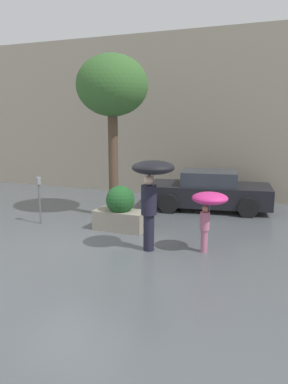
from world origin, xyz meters
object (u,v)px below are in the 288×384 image
object	(u,v)px
person_child	(209,203)
street_tree	(112,88)
parked_car_near	(209,191)
person_adult	(152,183)
planter_box	(120,210)
parking_meter	(39,191)

from	to	relation	value
person_child	street_tree	bearing A→B (deg)	150.08
street_tree	parked_car_near	bearing A→B (deg)	39.32
person_adult	person_child	size ratio (longest dim) A/B	1.51
planter_box	street_tree	xyz separation A→B (m)	(-0.77, 1.17, 3.23)
planter_box	street_tree	distance (m)	3.52
person_child	parked_car_near	xyz separation A→B (m)	(-0.84, 4.03, -0.53)
person_child	parked_car_near	distance (m)	4.15
person_child	parking_meter	world-z (taller)	person_child
person_child	street_tree	xyz separation A→B (m)	(-3.29, 2.02, 2.64)
planter_box	person_child	distance (m)	2.73
planter_box	person_adult	bearing A→B (deg)	-42.84
parked_car_near	parking_meter	world-z (taller)	parking_meter
planter_box	street_tree	size ratio (longest dim) A/B	0.29
planter_box	street_tree	bearing A→B (deg)	123.33
planter_box	person_adult	world-z (taller)	person_adult
planter_box	person_child	xyz separation A→B (m)	(2.52, -0.85, 0.59)
planter_box	person_adult	size ratio (longest dim) A/B	0.67
person_adult	parking_meter	world-z (taller)	person_adult
person_child	parking_meter	xyz separation A→B (m)	(-4.86, 0.53, -0.17)
parking_meter	street_tree	bearing A→B (deg)	43.50
parked_car_near	parking_meter	xyz separation A→B (m)	(-4.02, -3.50, 0.36)
person_adult	person_child	bearing A→B (deg)	52.45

